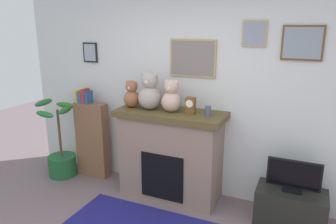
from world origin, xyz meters
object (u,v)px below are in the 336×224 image
at_px(teddy_bear_brown, 150,93).
at_px(teddy_bear_cream, 132,95).
at_px(fireplace, 171,154).
at_px(bookshelf, 92,138).
at_px(television, 294,177).
at_px(potted_plant, 61,154).
at_px(mantel_clock, 190,106).
at_px(teddy_bear_tan, 171,97).
at_px(candle_jar, 208,111).
at_px(tv_stand, 290,207).

bearing_deg(teddy_bear_brown, teddy_bear_cream, 179.96).
distance_m(fireplace, bookshelf, 1.27).
distance_m(television, teddy_bear_cream, 2.12).
height_order(fireplace, teddy_bear_brown, teddy_bear_brown).
distance_m(potted_plant, teddy_bear_cream, 1.51).
relative_size(potted_plant, television, 2.01).
bearing_deg(potted_plant, fireplace, 4.47).
relative_size(bookshelf, mantel_clock, 6.48).
relative_size(potted_plant, teddy_bear_brown, 2.41).
xyz_separation_m(potted_plant, teddy_bear_tan, (1.71, 0.11, 0.99)).
relative_size(candle_jar, mantel_clock, 0.60).
distance_m(mantel_clock, teddy_bear_tan, 0.26).
bearing_deg(television, fireplace, 178.59).
bearing_deg(television, potted_plant, -178.26).
bearing_deg(tv_stand, bookshelf, 177.91).
distance_m(mantel_clock, teddy_bear_cream, 0.80).
relative_size(fireplace, tv_stand, 1.83).
bearing_deg(teddy_bear_tan, fireplace, 128.94).
height_order(fireplace, potted_plant, fireplace).
relative_size(potted_plant, candle_jar, 9.41).
bearing_deg(teddy_bear_brown, teddy_bear_tan, 0.02).
distance_m(potted_plant, television, 3.17).
distance_m(bookshelf, teddy_bear_tan, 1.48).
xyz_separation_m(fireplace, television, (1.47, -0.04, 0.00)).
xyz_separation_m(potted_plant, mantel_clock, (1.95, 0.11, 0.91)).
xyz_separation_m(bookshelf, teddy_bear_tan, (1.29, -0.08, 0.74)).
bearing_deg(teddy_bear_cream, tv_stand, -0.48).
bearing_deg(bookshelf, tv_stand, -2.09).
bearing_deg(candle_jar, television, -1.07).
bearing_deg(mantel_clock, teddy_bear_tan, 179.86).
height_order(tv_stand, mantel_clock, mantel_clock).
distance_m(television, mantel_clock, 1.38).
distance_m(teddy_bear_cream, teddy_bear_tan, 0.55).
relative_size(candle_jar, teddy_bear_cream, 0.35).
bearing_deg(teddy_bear_brown, bookshelf, 175.20).
distance_m(tv_stand, teddy_bear_tan, 1.83).
bearing_deg(tv_stand, television, -90.00).
bearing_deg(teddy_bear_cream, candle_jar, 0.02).
relative_size(tv_stand, teddy_bear_brown, 1.58).
relative_size(teddy_bear_brown, teddy_bear_tan, 1.19).
distance_m(fireplace, potted_plant, 1.72).
bearing_deg(television, teddy_bear_tan, 179.29).
relative_size(bookshelf, potted_plant, 1.15).
height_order(candle_jar, teddy_bear_tan, teddy_bear_tan).
relative_size(bookshelf, tv_stand, 1.75).
bearing_deg(teddy_bear_cream, mantel_clock, -0.05).
bearing_deg(mantel_clock, candle_jar, 0.30).
bearing_deg(candle_jar, potted_plant, -176.98).
bearing_deg(bookshelf, fireplace, -2.94).
height_order(television, candle_jar, candle_jar).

